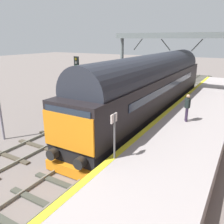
% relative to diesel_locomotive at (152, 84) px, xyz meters
% --- Properties ---
extents(ground_plane, '(140.00, 140.00, 0.00)m').
position_rel_diesel_locomotive_xyz_m(ground_plane, '(-0.00, -6.01, -2.49)').
color(ground_plane, slate).
rests_on(ground_plane, ground).
extents(track_main, '(2.50, 60.00, 0.15)m').
position_rel_diesel_locomotive_xyz_m(track_main, '(-0.00, -6.01, -2.43)').
color(track_main, slate).
rests_on(track_main, ground).
extents(track_adjacent_west, '(2.50, 60.00, 0.15)m').
position_rel_diesel_locomotive_xyz_m(track_adjacent_west, '(-3.57, -6.01, -2.43)').
color(track_adjacent_west, gray).
rests_on(track_adjacent_west, ground).
extents(station_platform, '(4.00, 44.00, 1.01)m').
position_rel_diesel_locomotive_xyz_m(station_platform, '(3.60, -6.01, -1.99)').
color(station_platform, '#B0A7A7').
rests_on(station_platform, ground).
extents(diesel_locomotive, '(2.74, 19.69, 4.68)m').
position_rel_diesel_locomotive_xyz_m(diesel_locomotive, '(0.00, 0.00, 0.00)').
color(diesel_locomotive, black).
rests_on(diesel_locomotive, ground).
extents(signal_post_far, '(0.44, 0.22, 4.39)m').
position_rel_diesel_locomotive_xyz_m(signal_post_far, '(-5.91, -1.47, 0.39)').
color(signal_post_far, gray).
rests_on(signal_post_far, ground).
extents(platform_number_sign, '(0.10, 0.44, 1.93)m').
position_rel_diesel_locomotive_xyz_m(platform_number_sign, '(1.84, -8.96, -0.20)').
color(platform_number_sign, slate).
rests_on(platform_number_sign, station_platform).
extents(waiting_passenger, '(0.44, 0.48, 1.64)m').
position_rel_diesel_locomotive_xyz_m(waiting_passenger, '(3.30, -2.81, -0.50)').
color(waiting_passenger, '#30243C').
rests_on(waiting_passenger, station_platform).
extents(overhead_footbridge, '(12.87, 2.00, 6.28)m').
position_rel_diesel_locomotive_xyz_m(overhead_footbridge, '(0.26, 6.41, 3.21)').
color(overhead_footbridge, slate).
rests_on(overhead_footbridge, ground).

